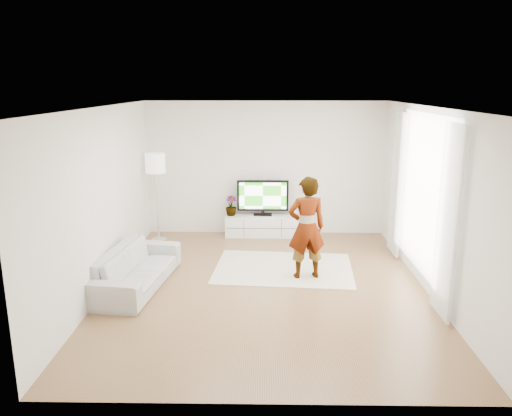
{
  "coord_description": "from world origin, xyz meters",
  "views": [
    {
      "loc": [
        -0.03,
        -7.38,
        3.12
      ],
      "look_at": [
        -0.16,
        0.4,
        1.19
      ],
      "focal_mm": 35.0,
      "sensor_mm": 36.0,
      "label": 1
    }
  ],
  "objects_px": {
    "sofa": "(136,268)",
    "floor_lamp": "(155,167)",
    "media_console": "(263,225)",
    "rug": "(283,268)",
    "player": "(307,228)",
    "television": "(263,196)"
  },
  "relations": [
    {
      "from": "sofa",
      "to": "floor_lamp",
      "type": "distance_m",
      "value": 2.72
    },
    {
      "from": "media_console",
      "to": "rug",
      "type": "xyz_separation_m",
      "value": [
        0.37,
        -1.95,
        -0.21
      ]
    },
    {
      "from": "rug",
      "to": "floor_lamp",
      "type": "distance_m",
      "value": 3.35
    },
    {
      "from": "player",
      "to": "media_console",
      "type": "bearing_deg",
      "value": -83.18
    },
    {
      "from": "television",
      "to": "floor_lamp",
      "type": "relative_size",
      "value": 0.6
    },
    {
      "from": "rug",
      "to": "player",
      "type": "height_order",
      "value": "player"
    },
    {
      "from": "player",
      "to": "sofa",
      "type": "bearing_deg",
      "value": -1.4
    },
    {
      "from": "floor_lamp",
      "to": "television",
      "type": "bearing_deg",
      "value": 9.78
    },
    {
      "from": "rug",
      "to": "floor_lamp",
      "type": "xyz_separation_m",
      "value": [
        -2.52,
        1.61,
        1.51
      ]
    },
    {
      "from": "television",
      "to": "player",
      "type": "height_order",
      "value": "player"
    },
    {
      "from": "media_console",
      "to": "player",
      "type": "height_order",
      "value": "player"
    },
    {
      "from": "media_console",
      "to": "television",
      "type": "xyz_separation_m",
      "value": [
        0.0,
        0.03,
        0.63
      ]
    },
    {
      "from": "rug",
      "to": "sofa",
      "type": "height_order",
      "value": "sofa"
    },
    {
      "from": "sofa",
      "to": "floor_lamp",
      "type": "xyz_separation_m",
      "value": [
        -0.16,
        2.43,
        1.21
      ]
    },
    {
      "from": "television",
      "to": "floor_lamp",
      "type": "distance_m",
      "value": 2.28
    },
    {
      "from": "player",
      "to": "floor_lamp",
      "type": "distance_m",
      "value": 3.56
    },
    {
      "from": "player",
      "to": "sofa",
      "type": "height_order",
      "value": "player"
    },
    {
      "from": "player",
      "to": "floor_lamp",
      "type": "xyz_separation_m",
      "value": [
        -2.86,
        2.01,
        0.66
      ]
    },
    {
      "from": "rug",
      "to": "sofa",
      "type": "relative_size",
      "value": 1.12
    },
    {
      "from": "media_console",
      "to": "sofa",
      "type": "distance_m",
      "value": 3.41
    },
    {
      "from": "sofa",
      "to": "rug",
      "type": "bearing_deg",
      "value": -63.58
    },
    {
      "from": "television",
      "to": "player",
      "type": "xyz_separation_m",
      "value": [
        0.72,
        -2.38,
        0.01
      ]
    }
  ]
}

